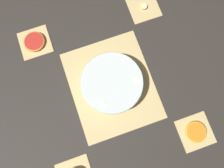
{
  "coord_description": "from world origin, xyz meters",
  "views": [
    {
      "loc": [
        0.17,
        -0.06,
        0.96
      ],
      "look_at": [
        0.0,
        0.0,
        0.03
      ],
      "focal_mm": 35.0,
      "sensor_mm": 36.0,
      "label": 1
    }
  ],
  "objects_px": {
    "orange_slice_whole": "(196,132)",
    "grapefruit_slice": "(34,42)",
    "banana_coin_single": "(144,6)",
    "fruit_salad_bowl": "(112,83)"
  },
  "relations": [
    {
      "from": "orange_slice_whole",
      "to": "banana_coin_single",
      "type": "relative_size",
      "value": 2.73
    },
    {
      "from": "banana_coin_single",
      "to": "grapefruit_slice",
      "type": "height_order",
      "value": "grapefruit_slice"
    },
    {
      "from": "fruit_salad_bowl",
      "to": "banana_coin_single",
      "type": "relative_size",
      "value": 7.89
    },
    {
      "from": "orange_slice_whole",
      "to": "fruit_salad_bowl",
      "type": "bearing_deg",
      "value": -139.02
    },
    {
      "from": "orange_slice_whole",
      "to": "grapefruit_slice",
      "type": "xyz_separation_m",
      "value": [
        -0.62,
        -0.54,
        0.0
      ]
    },
    {
      "from": "fruit_salad_bowl",
      "to": "grapefruit_slice",
      "type": "bearing_deg",
      "value": -138.89
    },
    {
      "from": "orange_slice_whole",
      "to": "grapefruit_slice",
      "type": "height_order",
      "value": "grapefruit_slice"
    },
    {
      "from": "banana_coin_single",
      "to": "orange_slice_whole",
      "type": "bearing_deg",
      "value": 0.0
    },
    {
      "from": "orange_slice_whole",
      "to": "banana_coin_single",
      "type": "bearing_deg",
      "value": -180.0
    },
    {
      "from": "orange_slice_whole",
      "to": "grapefruit_slice",
      "type": "bearing_deg",
      "value": -138.96
    }
  ]
}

